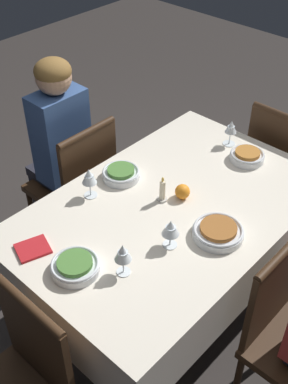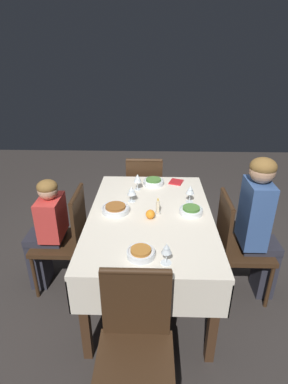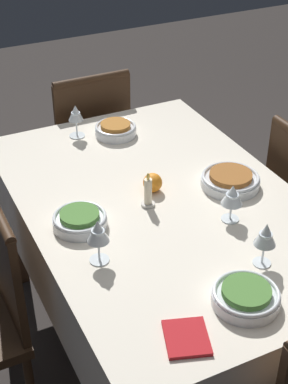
% 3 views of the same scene
% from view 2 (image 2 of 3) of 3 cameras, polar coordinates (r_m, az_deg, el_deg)
% --- Properties ---
extents(ground_plane, '(8.00, 8.00, 0.00)m').
position_cam_2_polar(ground_plane, '(2.85, 1.08, -17.61)').
color(ground_plane, '#332D2B').
extents(dining_table, '(1.51, 0.98, 0.77)m').
position_cam_2_polar(dining_table, '(2.44, 1.21, -5.98)').
color(dining_table, silver).
rests_on(dining_table, ground_plane).
extents(chair_north, '(0.42, 0.42, 0.93)m').
position_cam_2_polar(chair_north, '(2.62, 17.23, -9.13)').
color(chair_north, '#382314').
rests_on(chair_north, ground_plane).
extents(chair_south, '(0.42, 0.42, 0.93)m').
position_cam_2_polar(chair_south, '(2.67, -14.51, -8.04)').
color(chair_south, '#382314').
rests_on(chair_south, ground_plane).
extents(chair_east, '(0.42, 0.42, 0.93)m').
position_cam_2_polar(chair_east, '(1.81, -1.69, -26.97)').
color(chair_east, '#382314').
rests_on(chair_east, ground_plane).
extents(chair_west, '(0.42, 0.42, 0.93)m').
position_cam_2_polar(chair_west, '(3.38, 0.10, 0.39)').
color(chair_west, '#382314').
rests_on(chair_west, ground_plane).
extents(person_adult_denim, '(0.30, 0.34, 1.25)m').
position_cam_2_polar(person_adult_denim, '(2.56, 21.08, -5.47)').
color(person_adult_denim, '#282833').
rests_on(person_adult_denim, ground_plane).
extents(person_child_red, '(0.30, 0.33, 1.03)m').
position_cam_2_polar(person_child_red, '(2.69, -18.11, -6.92)').
color(person_child_red, '#282833').
rests_on(person_child_red, ground_plane).
extents(bowl_north, '(0.19, 0.19, 0.06)m').
position_cam_2_polar(bowl_north, '(2.41, 8.97, -3.45)').
color(bowl_north, silver).
rests_on(bowl_north, dining_table).
extents(wine_glass_north, '(0.07, 0.07, 0.16)m').
position_cam_2_polar(wine_glass_north, '(2.55, 8.81, 0.35)').
color(wine_glass_north, white).
rests_on(wine_glass_north, dining_table).
extents(bowl_south, '(0.22, 0.22, 0.06)m').
position_cam_2_polar(bowl_south, '(2.41, -5.43, -3.17)').
color(bowl_south, silver).
rests_on(bowl_south, dining_table).
extents(wine_glass_south, '(0.08, 0.08, 0.14)m').
position_cam_2_polar(wine_glass_south, '(2.53, -2.38, 0.19)').
color(wine_glass_south, white).
rests_on(wine_glass_south, dining_table).
extents(bowl_east, '(0.18, 0.18, 0.06)m').
position_cam_2_polar(bowl_east, '(1.92, -0.60, -11.47)').
color(bowl_east, silver).
rests_on(bowl_east, dining_table).
extents(wine_glass_east, '(0.07, 0.07, 0.15)m').
position_cam_2_polar(wine_glass_east, '(1.82, 4.32, -10.80)').
color(wine_glass_east, white).
rests_on(wine_glass_east, dining_table).
extents(bowl_west, '(0.20, 0.20, 0.06)m').
position_cam_2_polar(bowl_west, '(2.89, 1.83, 2.00)').
color(bowl_west, silver).
rests_on(bowl_west, dining_table).
extents(wine_glass_west, '(0.07, 0.07, 0.16)m').
position_cam_2_polar(wine_glass_west, '(2.75, -1.25, 2.58)').
color(wine_glass_west, white).
rests_on(wine_glass_west, dining_table).
extents(candle_centerpiece, '(0.05, 0.05, 0.14)m').
position_cam_2_polar(candle_centerpiece, '(2.37, 2.65, -3.09)').
color(candle_centerpiece, beige).
rests_on(candle_centerpiece, dining_table).
extents(orange_fruit, '(0.07, 0.07, 0.07)m').
position_cam_2_polar(orange_fruit, '(2.31, 1.19, -4.26)').
color(orange_fruit, orange).
rests_on(orange_fruit, dining_table).
extents(napkin_red_folded, '(0.17, 0.16, 0.01)m').
position_cam_2_polar(napkin_red_folded, '(2.95, 6.13, 1.92)').
color(napkin_red_folded, red).
rests_on(napkin_red_folded, dining_table).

